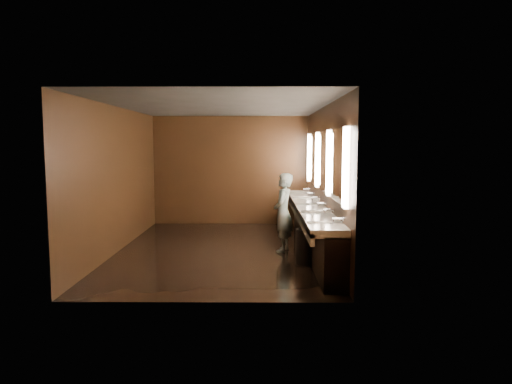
% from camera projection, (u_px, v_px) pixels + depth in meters
% --- Properties ---
extents(floor, '(6.00, 6.00, 0.00)m').
position_uv_depth(floor, '(221.00, 250.00, 9.00)').
color(floor, black).
rests_on(floor, ground).
extents(ceiling, '(4.00, 6.00, 0.02)m').
position_uv_depth(ceiling, '(220.00, 106.00, 8.71)').
color(ceiling, '#2D2D2B').
rests_on(ceiling, wall_back).
extents(wall_back, '(4.00, 0.02, 2.80)m').
position_uv_depth(wall_back, '(231.00, 170.00, 11.84)').
color(wall_back, black).
rests_on(wall_back, floor).
extents(wall_front, '(4.00, 0.02, 2.80)m').
position_uv_depth(wall_front, '(201.00, 197.00, 5.87)').
color(wall_front, black).
rests_on(wall_front, floor).
extents(wall_left, '(0.02, 6.00, 2.80)m').
position_uv_depth(wall_left, '(118.00, 179.00, 8.87)').
color(wall_left, black).
rests_on(wall_left, floor).
extents(wall_right, '(0.02, 6.00, 2.80)m').
position_uv_depth(wall_right, '(324.00, 179.00, 8.84)').
color(wall_right, black).
rests_on(wall_right, floor).
extents(sink_counter, '(0.55, 5.40, 1.01)m').
position_uv_depth(sink_counter, '(312.00, 225.00, 8.94)').
color(sink_counter, black).
rests_on(sink_counter, floor).
extents(mirror_band, '(0.06, 5.03, 1.15)m').
position_uv_depth(mirror_band, '(323.00, 161.00, 8.80)').
color(mirror_band, '#FEE3CA').
rests_on(mirror_band, wall_right).
extents(person, '(0.48, 0.62, 1.53)m').
position_uv_depth(person, '(283.00, 212.00, 8.83)').
color(person, '#9CD3E8').
rests_on(person, floor).
extents(trash_bin, '(0.49, 0.49, 0.62)m').
position_uv_depth(trash_bin, '(307.00, 247.00, 7.91)').
color(trash_bin, black).
rests_on(trash_bin, floor).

